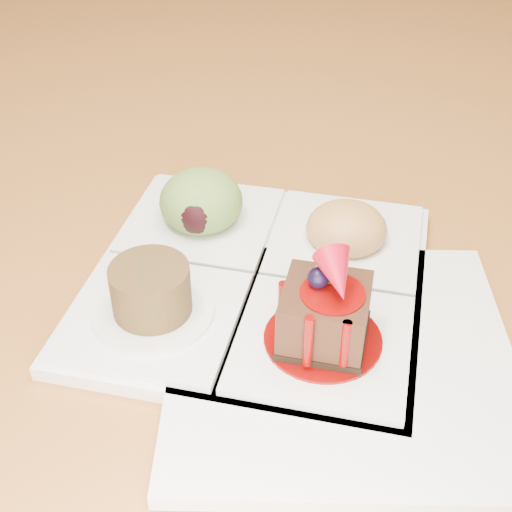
# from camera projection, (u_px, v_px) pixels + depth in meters

# --- Properties ---
(dining_table) EXTENTS (1.00, 1.80, 0.75)m
(dining_table) POSITION_uv_depth(u_px,v_px,m) (215.00, 203.00, 0.81)
(dining_table) COLOR olive
(dining_table) RESTS_ON ground
(sampler_plate) EXTENTS (0.30, 0.30, 0.10)m
(sampler_plate) POSITION_uv_depth(u_px,v_px,m) (255.00, 267.00, 0.58)
(sampler_plate) COLOR silver
(sampler_plate) RESTS_ON dining_table
(second_plate) EXTENTS (0.27, 0.27, 0.01)m
(second_plate) POSITION_uv_depth(u_px,v_px,m) (342.00, 358.00, 0.52)
(second_plate) COLOR silver
(second_plate) RESTS_ON dining_table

